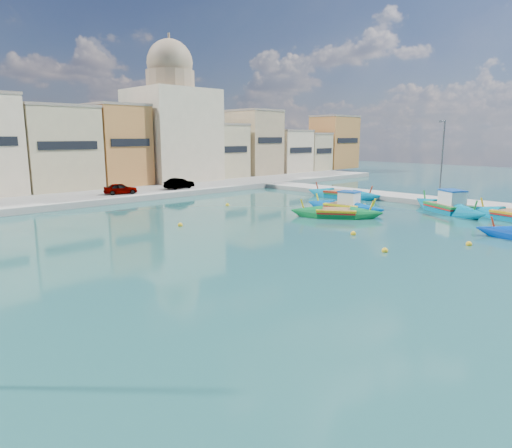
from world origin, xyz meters
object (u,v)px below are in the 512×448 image
church_block (172,122)px  luzzu_cyan_mid (343,195)px  luzzu_green (336,214)px  luzzu_blue_cabin (345,207)px  quay_street_lamp (442,160)px  luzzu_turquoise_cabin (448,208)px

church_block → luzzu_cyan_mid: bearing=-78.5°
church_block → luzzu_green: size_ratio=2.53×
luzzu_blue_cabin → luzzu_cyan_mid: bearing=36.5°
church_block → quay_street_lamp: 35.04m
luzzu_turquoise_cabin → luzzu_blue_cabin: (-5.88, 6.62, -0.04)m
luzzu_cyan_mid → quay_street_lamp: bearing=-75.4°
church_block → luzzu_turquoise_cabin: size_ratio=2.02×
quay_street_lamp → luzzu_green: bearing=168.0°
church_block → luzzu_turquoise_cabin: bearing=-84.2°
church_block → luzzu_cyan_mid: (5.00, -24.59, -8.13)m
luzzu_cyan_mid → luzzu_green: size_ratio=1.21×
luzzu_turquoise_cabin → luzzu_green: 10.42m
luzzu_blue_cabin → quay_street_lamp: bearing=-23.1°
luzzu_cyan_mid → luzzu_green: bearing=-147.0°
luzzu_blue_cabin → luzzu_cyan_mid: (7.18, 5.31, -0.06)m
quay_street_lamp → luzzu_blue_cabin: bearing=156.9°
quay_street_lamp → luzzu_blue_cabin: (-9.63, 4.10, -4.00)m
church_block → luzzu_blue_cabin: church_block is taller
luzzu_turquoise_cabin → luzzu_green: (-9.01, 5.23, -0.11)m
church_block → luzzu_green: bearing=-99.6°
luzzu_green → luzzu_blue_cabin: bearing=23.9°
luzzu_turquoise_cabin → luzzu_blue_cabin: bearing=131.6°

